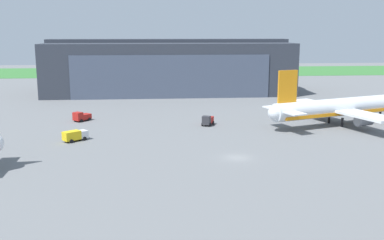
{
  "coord_description": "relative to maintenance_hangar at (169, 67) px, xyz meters",
  "views": [
    {
      "loc": [
        -14.38,
        -74.62,
        22.04
      ],
      "look_at": [
        -6.73,
        13.83,
        4.1
      ],
      "focal_mm": 41.79,
      "sensor_mm": 36.0,
      "label": 1
    }
  ],
  "objects": [
    {
      "name": "stair_truck",
      "position": [
        -23.49,
        -51.37,
        -7.84
      ],
      "size": [
        4.41,
        4.68,
        2.34
      ],
      "color": "#AD1E19",
      "rests_on": "ground_plane"
    },
    {
      "name": "baggage_tug",
      "position": [
        6.88,
        -59.09,
        -7.75
      ],
      "size": [
        3.33,
        4.22,
        2.41
      ],
      "color": "#2D2D33",
      "rests_on": "ground_plane"
    },
    {
      "name": "maintenance_hangar",
      "position": [
        0.0,
        0.0,
        0.0
      ],
      "size": [
        84.8,
        33.53,
        18.87
      ],
      "color": "#2D333D",
      "rests_on": "ground_plane"
    },
    {
      "name": "grass_field_strip",
      "position": [
        8.74,
        79.28,
        -8.94
      ],
      "size": [
        440.0,
        56.0,
        0.08
      ],
      "primitive_type": "cube",
      "color": "#357234",
      "rests_on": "ground_plane"
    },
    {
      "name": "airliner_far_left",
      "position": [
        38.47,
        -60.8,
        -4.92
      ],
      "size": [
        38.86,
        31.05,
        13.45
      ],
      "color": "silver",
      "rests_on": "ground_plane"
    },
    {
      "name": "pushback_tractor",
      "position": [
        -21.64,
        -71.73,
        -7.78
      ],
      "size": [
        5.07,
        4.68,
        2.13
      ],
      "color": "silver",
      "rests_on": "ground_plane"
    },
    {
      "name": "ground_plane",
      "position": [
        8.74,
        -86.46,
        -8.98
      ],
      "size": [
        440.0,
        440.0,
        0.0
      ],
      "primitive_type": "plane",
      "color": "slate"
    }
  ]
}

